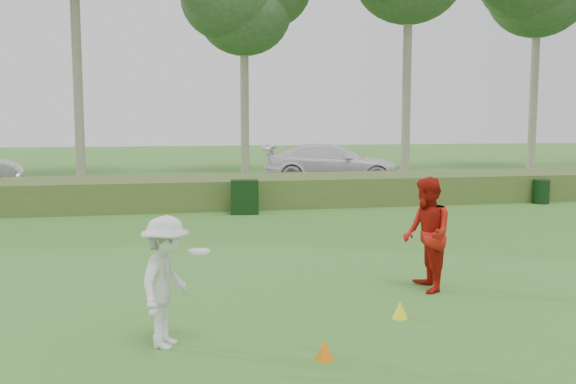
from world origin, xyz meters
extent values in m
plane|color=#347426|center=(0.00, 0.00, 0.00)|extent=(120.00, 120.00, 0.00)
cube|color=#445F26|center=(0.00, 12.00, 0.45)|extent=(80.00, 3.00, 0.90)
cube|color=#2D2D2D|center=(0.00, 17.00, 0.03)|extent=(80.00, 6.00, 0.06)
cylinder|color=gray|center=(-6.00, 23.00, 7.75)|extent=(0.44, 0.44, 15.50)
cylinder|color=gray|center=(2.00, 24.50, 5.75)|extent=(0.44, 0.44, 11.50)
ellipsoid|color=#2E4F27|center=(2.00, 24.50, 8.62)|extent=(6.24, 6.24, 5.28)
cylinder|color=gray|center=(10.00, 22.50, 7.00)|extent=(0.44, 0.44, 14.00)
cylinder|color=gray|center=(18.00, 23.80, 6.75)|extent=(0.44, 0.44, 13.50)
imported|color=silver|center=(-2.49, -0.77, 0.80)|extent=(0.96, 1.18, 1.60)
cylinder|color=white|center=(-2.09, -0.77, 1.15)|extent=(0.27, 0.27, 0.03)
imported|color=#B6180F|center=(1.63, 0.98, 0.92)|extent=(0.78, 0.96, 1.83)
cone|color=orange|center=(-0.74, -1.59, 0.12)|extent=(0.22, 0.22, 0.24)
cone|color=#FFF61A|center=(0.68, -0.31, 0.12)|extent=(0.22, 0.22, 0.24)
cube|color=black|center=(-0.05, 9.97, 0.50)|extent=(0.85, 0.59, 1.00)
cylinder|color=black|center=(9.80, 10.29, 0.39)|extent=(0.60, 0.60, 0.79)
imported|color=white|center=(4.74, 17.54, 0.89)|extent=(6.17, 3.87, 1.67)
camera|label=1|loc=(-2.59, -8.43, 2.73)|focal=40.00mm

